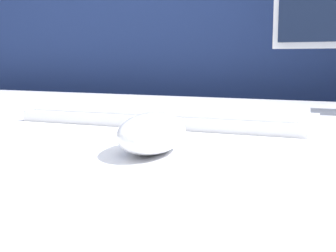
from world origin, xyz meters
name	(u,v)px	position (x,y,z in m)	size (l,w,h in m)	color
partition_panel	(268,177)	(0.00, 0.70, 0.56)	(5.00, 0.03, 1.11)	navy
computer_mouse_near	(152,133)	(0.07, -0.10, 0.79)	(0.09, 0.13, 0.04)	white
keyboard	(167,115)	(-0.01, 0.10, 0.79)	(0.41, 0.15, 0.02)	white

